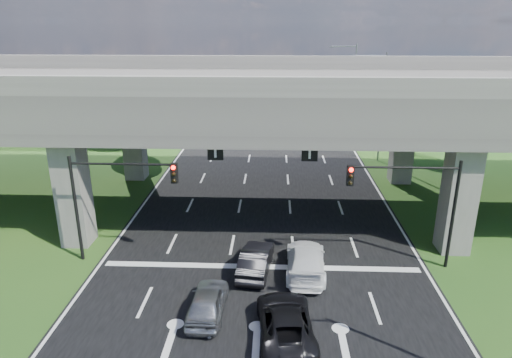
# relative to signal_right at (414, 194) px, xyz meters

# --- Properties ---
(ground) EXTENTS (160.00, 160.00, 0.00)m
(ground) POSITION_rel_signal_right_xyz_m (-7.82, -3.94, -4.19)
(ground) COLOR #1D4516
(ground) RESTS_ON ground
(road) EXTENTS (18.00, 120.00, 0.03)m
(road) POSITION_rel_signal_right_xyz_m (-7.82, 6.06, -4.17)
(road) COLOR black
(road) RESTS_ON ground
(overpass) EXTENTS (80.00, 15.00, 10.00)m
(overpass) POSITION_rel_signal_right_xyz_m (-7.82, 8.06, 3.73)
(overpass) COLOR #3B3936
(overpass) RESTS_ON ground
(warehouse) EXTENTS (20.00, 10.00, 4.00)m
(warehouse) POSITION_rel_signal_right_xyz_m (-33.82, 31.06, -2.19)
(warehouse) COLOR #9E9E99
(warehouse) RESTS_ON ground
(signal_right) EXTENTS (5.76, 0.54, 6.00)m
(signal_right) POSITION_rel_signal_right_xyz_m (0.00, 0.00, 0.00)
(signal_right) COLOR black
(signal_right) RESTS_ON ground
(signal_left) EXTENTS (5.76, 0.54, 6.00)m
(signal_left) POSITION_rel_signal_right_xyz_m (-15.65, 0.00, 0.00)
(signal_left) COLOR black
(signal_left) RESTS_ON ground
(streetlight_far) EXTENTS (3.38, 0.25, 10.00)m
(streetlight_far) POSITION_rel_signal_right_xyz_m (2.27, 20.06, 1.66)
(streetlight_far) COLOR gray
(streetlight_far) RESTS_ON ground
(streetlight_beyond) EXTENTS (3.38, 0.25, 10.00)m
(streetlight_beyond) POSITION_rel_signal_right_xyz_m (2.27, 36.06, 1.66)
(streetlight_beyond) COLOR gray
(streetlight_beyond) RESTS_ON ground
(tree_left_near) EXTENTS (4.50, 4.50, 7.80)m
(tree_left_near) POSITION_rel_signal_right_xyz_m (-21.78, 22.06, 0.63)
(tree_left_near) COLOR black
(tree_left_near) RESTS_ON ground
(tree_left_mid) EXTENTS (3.91, 3.90, 6.76)m
(tree_left_mid) POSITION_rel_signal_right_xyz_m (-24.78, 30.06, -0.01)
(tree_left_mid) COLOR black
(tree_left_mid) RESTS_ON ground
(tree_left_far) EXTENTS (4.80, 4.80, 8.32)m
(tree_left_far) POSITION_rel_signal_right_xyz_m (-20.78, 38.06, 0.95)
(tree_left_far) COLOR black
(tree_left_far) RESTS_ON ground
(tree_right_near) EXTENTS (4.20, 4.20, 7.28)m
(tree_right_near) POSITION_rel_signal_right_xyz_m (5.22, 24.06, 0.31)
(tree_right_near) COLOR black
(tree_right_near) RESTS_ON ground
(tree_right_mid) EXTENTS (3.91, 3.90, 6.76)m
(tree_right_mid) POSITION_rel_signal_right_xyz_m (8.22, 32.06, -0.01)
(tree_right_mid) COLOR black
(tree_right_mid) RESTS_ON ground
(tree_right_far) EXTENTS (4.50, 4.50, 7.80)m
(tree_right_far) POSITION_rel_signal_right_xyz_m (4.22, 40.06, 0.63)
(tree_right_far) COLOR black
(tree_right_far) RESTS_ON ground
(car_silver) EXTENTS (1.69, 3.95, 1.33)m
(car_silver) POSITION_rel_signal_right_xyz_m (-10.09, -4.76, -3.49)
(car_silver) COLOR #999BA0
(car_silver) RESTS_ON road
(car_dark) EXTENTS (1.93, 4.32, 1.38)m
(car_dark) POSITION_rel_signal_right_xyz_m (-8.08, -0.94, -3.47)
(car_dark) COLOR black
(car_dark) RESTS_ON road
(car_white) EXTENTS (2.24, 5.01, 1.43)m
(car_white) POSITION_rel_signal_right_xyz_m (-5.47, -0.94, -3.44)
(car_white) COLOR white
(car_white) RESTS_ON road
(car_trailing) EXTENTS (2.63, 5.03, 1.35)m
(car_trailing) POSITION_rel_signal_right_xyz_m (-6.62, -6.12, -3.48)
(car_trailing) COLOR black
(car_trailing) RESTS_ON road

